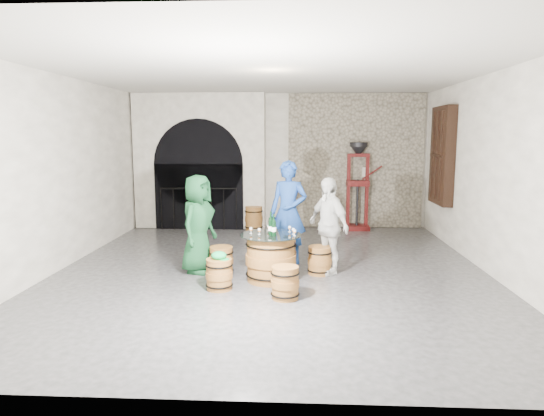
# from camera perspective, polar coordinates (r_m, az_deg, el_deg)

# --- Properties ---
(ground) EXTENTS (8.00, 8.00, 0.00)m
(ground) POSITION_cam_1_polar(r_m,az_deg,el_deg) (8.08, -0.07, -7.34)
(ground) COLOR #2E2E30
(ground) RESTS_ON ground
(wall_back) EXTENTS (8.00, 0.00, 8.00)m
(wall_back) POSITION_cam_1_polar(r_m,az_deg,el_deg) (11.78, 0.96, 5.56)
(wall_back) COLOR white
(wall_back) RESTS_ON ground
(wall_front) EXTENTS (8.00, 0.00, 8.00)m
(wall_front) POSITION_cam_1_polar(r_m,az_deg,el_deg) (3.83, -3.26, -0.63)
(wall_front) COLOR white
(wall_front) RESTS_ON ground
(wall_left) EXTENTS (0.00, 8.00, 8.00)m
(wall_left) POSITION_cam_1_polar(r_m,az_deg,el_deg) (8.71, -23.79, 3.80)
(wall_left) COLOR white
(wall_left) RESTS_ON ground
(wall_right) EXTENTS (0.00, 8.00, 8.00)m
(wall_right) POSITION_cam_1_polar(r_m,az_deg,el_deg) (8.37, 24.65, 3.58)
(wall_right) COLOR white
(wall_right) RESTS_ON ground
(ceiling) EXTENTS (8.00, 8.00, 0.00)m
(ceiling) POSITION_cam_1_polar(r_m,az_deg,el_deg) (7.83, -0.08, 15.80)
(ceiling) COLOR beige
(ceiling) RESTS_ON wall_back
(stone_facing_panel) EXTENTS (3.20, 0.12, 3.18)m
(stone_facing_panel) POSITION_cam_1_polar(r_m,az_deg,el_deg) (11.80, 9.76, 5.44)
(stone_facing_panel) COLOR gray
(stone_facing_panel) RESTS_ON ground
(arched_opening) EXTENTS (3.10, 0.60, 3.19)m
(arched_opening) POSITION_cam_1_polar(r_m,az_deg,el_deg) (11.74, -8.43, 5.37)
(arched_opening) COLOR white
(arched_opening) RESTS_ON ground
(shuttered_window) EXTENTS (0.23, 1.10, 2.00)m
(shuttered_window) POSITION_cam_1_polar(r_m,az_deg,el_deg) (10.59, 19.34, 5.84)
(shuttered_window) COLOR black
(shuttered_window) RESTS_ON wall_right
(barrel_table) EXTENTS (0.94, 0.94, 0.72)m
(barrel_table) POSITION_cam_1_polar(r_m,az_deg,el_deg) (7.44, -0.15, -5.88)
(barrel_table) COLOR #935E2A
(barrel_table) RESTS_ON ground
(barrel_stool_left) EXTENTS (0.40, 0.40, 0.45)m
(barrel_stool_left) POSITION_cam_1_polar(r_m,az_deg,el_deg) (7.84, -5.99, -6.19)
(barrel_stool_left) COLOR #935E2A
(barrel_stool_left) RESTS_ON ground
(barrel_stool_far) EXTENTS (0.40, 0.40, 0.45)m
(barrel_stool_far) POSITION_cam_1_polar(r_m,az_deg,el_deg) (8.28, 1.52, -5.35)
(barrel_stool_far) COLOR #935E2A
(barrel_stool_far) RESTS_ON ground
(barrel_stool_right) EXTENTS (0.40, 0.40, 0.45)m
(barrel_stool_right) POSITION_cam_1_polar(r_m,az_deg,el_deg) (7.85, 5.63, -6.16)
(barrel_stool_right) COLOR #935E2A
(barrel_stool_right) RESTS_ON ground
(barrel_stool_near_right) EXTENTS (0.40, 0.40, 0.45)m
(barrel_stool_near_right) POSITION_cam_1_polar(r_m,az_deg,el_deg) (6.67, 1.56, -8.79)
(barrel_stool_near_right) COLOR #935E2A
(barrel_stool_near_right) RESTS_ON ground
(barrel_stool_near_left) EXTENTS (0.40, 0.40, 0.45)m
(barrel_stool_near_left) POSITION_cam_1_polar(r_m,az_deg,el_deg) (7.10, -6.24, -7.76)
(barrel_stool_near_left) COLOR #935E2A
(barrel_stool_near_left) RESTS_ON ground
(green_cap) EXTENTS (0.26, 0.22, 0.12)m
(green_cap) POSITION_cam_1_polar(r_m,az_deg,el_deg) (7.02, -6.25, -5.59)
(green_cap) COLOR #0C8E3F
(green_cap) RESTS_ON barrel_stool_near_left
(person_green) EXTENTS (0.74, 0.90, 1.59)m
(person_green) POSITION_cam_1_polar(r_m,az_deg,el_deg) (7.92, -8.69, -1.85)
(person_green) COLOR #113F20
(person_green) RESTS_ON ground
(person_blue) EXTENTS (0.74, 0.59, 1.79)m
(person_blue) POSITION_cam_1_polar(r_m,az_deg,el_deg) (8.37, 1.94, -0.51)
(person_blue) COLOR navy
(person_blue) RESTS_ON ground
(person_white) EXTENTS (0.84, 0.97, 1.56)m
(person_white) POSITION_cam_1_polar(r_m,az_deg,el_deg) (7.80, 6.62, -2.08)
(person_white) COLOR silver
(person_white) RESTS_ON ground
(wine_bottle_left) EXTENTS (0.08, 0.08, 0.32)m
(wine_bottle_left) POSITION_cam_1_polar(r_m,az_deg,el_deg) (7.30, -0.16, -2.17)
(wine_bottle_left) COLOR black
(wine_bottle_left) RESTS_ON barrel_table
(wine_bottle_center) EXTENTS (0.08, 0.08, 0.32)m
(wine_bottle_center) POSITION_cam_1_polar(r_m,az_deg,el_deg) (7.22, 0.20, -2.28)
(wine_bottle_center) COLOR black
(wine_bottle_center) RESTS_ON barrel_table
(wine_bottle_right) EXTENTS (0.08, 0.08, 0.32)m
(wine_bottle_right) POSITION_cam_1_polar(r_m,az_deg,el_deg) (7.48, -0.12, -1.90)
(wine_bottle_right) COLOR black
(wine_bottle_right) RESTS_ON barrel_table
(tasting_glass_a) EXTENTS (0.05, 0.05, 0.10)m
(tasting_glass_a) POSITION_cam_1_polar(r_m,az_deg,el_deg) (7.34, -1.51, -2.76)
(tasting_glass_a) COLOR #A85620
(tasting_glass_a) RESTS_ON barrel_table
(tasting_glass_b) EXTENTS (0.05, 0.05, 0.10)m
(tasting_glass_b) POSITION_cam_1_polar(r_m,az_deg,el_deg) (7.35, 2.53, -2.74)
(tasting_glass_b) COLOR #A85620
(tasting_glass_b) RESTS_ON barrel_table
(tasting_glass_c) EXTENTS (0.05, 0.05, 0.10)m
(tasting_glass_c) POSITION_cam_1_polar(r_m,az_deg,el_deg) (7.61, -0.40, -2.34)
(tasting_glass_c) COLOR #A85620
(tasting_glass_c) RESTS_ON barrel_table
(tasting_glass_d) EXTENTS (0.05, 0.05, 0.10)m
(tasting_glass_d) POSITION_cam_1_polar(r_m,az_deg,el_deg) (7.52, 2.09, -2.48)
(tasting_glass_d) COLOR #A85620
(tasting_glass_d) RESTS_ON barrel_table
(tasting_glass_e) EXTENTS (0.05, 0.05, 0.10)m
(tasting_glass_e) POSITION_cam_1_polar(r_m,az_deg,el_deg) (7.24, 2.68, -2.92)
(tasting_glass_e) COLOR #A85620
(tasting_glass_e) RESTS_ON barrel_table
(tasting_glass_f) EXTENTS (0.05, 0.05, 0.10)m
(tasting_glass_f) POSITION_cam_1_polar(r_m,az_deg,el_deg) (7.41, -2.49, -2.66)
(tasting_glass_f) COLOR #A85620
(tasting_glass_f) RESTS_ON barrel_table
(side_barrel) EXTENTS (0.43, 0.43, 0.57)m
(side_barrel) POSITION_cam_1_polar(r_m,az_deg,el_deg) (11.37, -2.16, -1.24)
(side_barrel) COLOR #935E2A
(side_barrel) RESTS_ON ground
(corking_press) EXTENTS (0.85, 0.47, 2.05)m
(corking_press) POSITION_cam_1_polar(r_m,az_deg,el_deg) (11.51, 10.06, 3.34)
(corking_press) COLOR #50100D
(corking_press) RESTS_ON ground
(control_box) EXTENTS (0.18, 0.10, 0.22)m
(control_box) POSITION_cam_1_polar(r_m,az_deg,el_deg) (11.76, 10.99, 4.18)
(control_box) COLOR silver
(control_box) RESTS_ON wall_back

